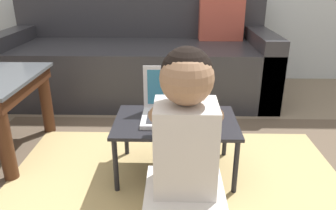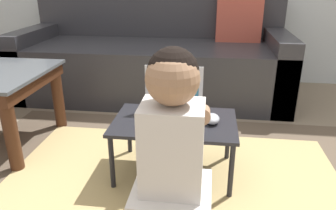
# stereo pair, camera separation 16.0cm
# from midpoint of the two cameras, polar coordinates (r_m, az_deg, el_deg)

# --- Properties ---
(ground_plane) EXTENTS (16.00, 16.00, 0.00)m
(ground_plane) POSITION_cam_midpoint_polar(r_m,az_deg,el_deg) (1.66, 0.90, -13.03)
(ground_plane) COLOR #7F705B
(area_rug) EXTENTS (2.29, 1.74, 0.01)m
(area_rug) POSITION_cam_midpoint_polar(r_m,az_deg,el_deg) (1.56, 3.30, -15.56)
(area_rug) COLOR brown
(area_rug) RESTS_ON ground_plane
(couch) EXTENTS (2.13, 0.88, 0.81)m
(couch) POSITION_cam_midpoint_polar(r_m,az_deg,el_deg) (2.76, -0.64, 7.89)
(couch) COLOR #2D2D33
(couch) RESTS_ON ground_plane
(laptop_desk) EXTENTS (0.59, 0.38, 0.29)m
(laptop_desk) POSITION_cam_midpoint_polar(r_m,az_deg,el_deg) (1.59, 4.04, -3.80)
(laptop_desk) COLOR black
(laptop_desk) RESTS_ON ground_plane
(laptop) EXTENTS (0.29, 0.23, 0.24)m
(laptop) POSITION_cam_midpoint_polar(r_m,az_deg,el_deg) (1.59, 3.52, -0.99)
(laptop) COLOR silver
(laptop) RESTS_ON laptop_desk
(computer_mouse) EXTENTS (0.07, 0.09, 0.04)m
(computer_mouse) POSITION_cam_midpoint_polar(r_m,az_deg,el_deg) (1.57, 10.59, -2.44)
(computer_mouse) COLOR #B2B7C1
(computer_mouse) RESTS_ON laptop_desk
(person_seated) EXTENTS (0.30, 0.43, 0.73)m
(person_seated) POSITION_cam_midpoint_polar(r_m,az_deg,el_deg) (1.21, 4.58, -8.38)
(person_seated) COLOR silver
(person_seated) RESTS_ON ground_plane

